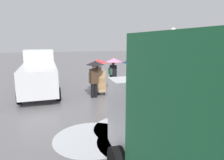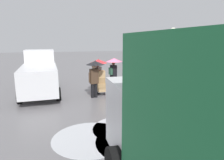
# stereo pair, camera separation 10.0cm
# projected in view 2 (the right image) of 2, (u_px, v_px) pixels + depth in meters

# --- Properties ---
(ground_plane) EXTENTS (90.00, 90.00, 0.00)m
(ground_plane) POSITION_uv_depth(u_px,v_px,m) (103.00, 96.00, 12.04)
(ground_plane) COLOR slate
(slush_patch_near_cluster) EXTENTS (2.60, 2.60, 0.01)m
(slush_patch_near_cluster) POSITION_uv_depth(u_px,v_px,m) (90.00, 138.00, 6.86)
(slush_patch_near_cluster) COLOR silver
(slush_patch_near_cluster) RESTS_ON ground
(slush_patch_under_van) EXTENTS (2.86, 2.86, 0.01)m
(slush_patch_under_van) POSITION_uv_depth(u_px,v_px,m) (139.00, 141.00, 6.64)
(slush_patch_under_van) COLOR silver
(slush_patch_under_van) RESTS_ON ground
(slush_patch_mid_street) EXTENTS (2.57, 2.57, 0.01)m
(slush_patch_mid_street) POSITION_uv_depth(u_px,v_px,m) (127.00, 128.00, 7.59)
(slush_patch_mid_street) COLOR silver
(slush_patch_mid_street) RESTS_ON ground
(cargo_van_parked_right) EXTENTS (2.35, 5.41, 2.60)m
(cargo_van_parked_right) POSITION_uv_depth(u_px,v_px,m) (40.00, 74.00, 12.37)
(cargo_van_parked_right) COLOR white
(cargo_van_parked_right) RESTS_ON ground
(shopping_cart_vendor) EXTENTS (0.73, 0.92, 1.04)m
(shopping_cart_vendor) POSITION_uv_depth(u_px,v_px,m) (117.00, 86.00, 12.05)
(shopping_cart_vendor) COLOR red
(shopping_cart_vendor) RESTS_ON ground
(hand_dolly_boxes) EXTENTS (0.54, 0.72, 1.47)m
(hand_dolly_boxes) POSITION_uv_depth(u_px,v_px,m) (101.00, 82.00, 12.08)
(hand_dolly_boxes) COLOR #515156
(hand_dolly_boxes) RESTS_ON ground
(pedestrian_pink_side) EXTENTS (1.04, 1.04, 2.15)m
(pedestrian_pink_side) POSITION_uv_depth(u_px,v_px,m) (114.00, 67.00, 13.00)
(pedestrian_pink_side) COLOR black
(pedestrian_pink_side) RESTS_ON ground
(pedestrian_black_side) EXTENTS (1.04, 1.04, 2.15)m
(pedestrian_black_side) POSITION_uv_depth(u_px,v_px,m) (131.00, 68.00, 12.32)
(pedestrian_black_side) COLOR black
(pedestrian_black_side) RESTS_ON ground
(pedestrian_white_side) EXTENTS (1.04, 1.04, 2.15)m
(pedestrian_white_side) POSITION_uv_depth(u_px,v_px,m) (95.00, 70.00, 11.38)
(pedestrian_white_side) COLOR black
(pedestrian_white_side) RESTS_ON ground
(pedestrian_far_side) EXTENTS (1.04, 1.04, 2.15)m
(pedestrian_far_side) POSITION_uv_depth(u_px,v_px,m) (98.00, 68.00, 12.25)
(pedestrian_far_side) COLOR black
(pedestrian_far_side) RESTS_ON ground
(street_lamp) EXTENTS (0.28, 0.28, 3.86)m
(street_lamp) POSITION_uv_depth(u_px,v_px,m) (172.00, 58.00, 10.32)
(street_lamp) COLOR #2D2D33
(street_lamp) RESTS_ON ground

